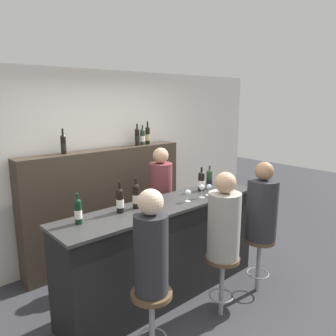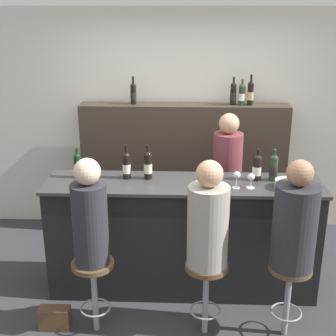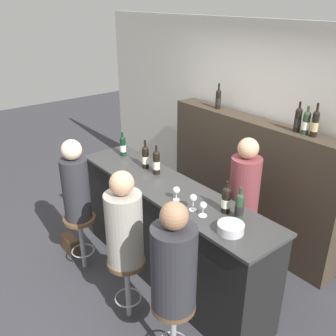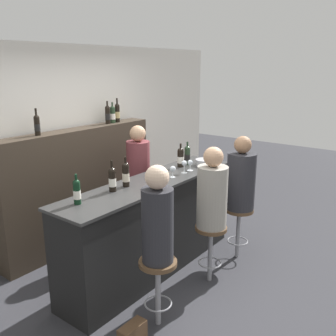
# 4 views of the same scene
# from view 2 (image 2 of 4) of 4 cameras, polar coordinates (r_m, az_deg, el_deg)

# --- Properties ---
(ground_plane) EXTENTS (16.00, 16.00, 0.00)m
(ground_plane) POSITION_cam_2_polar(r_m,az_deg,el_deg) (4.52, 1.68, -16.16)
(ground_plane) COLOR #333338
(wall_back) EXTENTS (6.40, 0.05, 2.60)m
(wall_back) POSITION_cam_2_polar(r_m,az_deg,el_deg) (5.56, 1.99, 5.65)
(wall_back) COLOR beige
(wall_back) RESTS_ON ground_plane
(bar_counter) EXTENTS (2.52, 0.58, 1.10)m
(bar_counter) POSITION_cam_2_polar(r_m,az_deg,el_deg) (4.46, 1.79, -8.35)
(bar_counter) COLOR black
(bar_counter) RESTS_ON ground_plane
(back_bar_cabinet) EXTENTS (2.35, 0.28, 1.56)m
(back_bar_cabinet) POSITION_cam_2_polar(r_m,az_deg,el_deg) (5.49, 1.91, -0.21)
(back_bar_cabinet) COLOR #382D23
(back_bar_cabinet) RESTS_ON ground_plane
(wine_bottle_counter_0) EXTENTS (0.07, 0.07, 0.29)m
(wine_bottle_counter_0) POSITION_cam_2_polar(r_m,az_deg,el_deg) (4.38, -10.95, 0.33)
(wine_bottle_counter_0) COLOR black
(wine_bottle_counter_0) RESTS_ON bar_counter
(wine_bottle_counter_1) EXTENTS (0.08, 0.08, 0.32)m
(wine_bottle_counter_1) POSITION_cam_2_polar(r_m,az_deg,el_deg) (4.30, -5.07, 0.35)
(wine_bottle_counter_1) COLOR black
(wine_bottle_counter_1) RESTS_ON bar_counter
(wine_bottle_counter_2) EXTENTS (0.08, 0.08, 0.32)m
(wine_bottle_counter_2) POSITION_cam_2_polar(r_m,az_deg,el_deg) (4.28, -2.45, 0.38)
(wine_bottle_counter_2) COLOR black
(wine_bottle_counter_2) RESTS_ON bar_counter
(wine_bottle_counter_3) EXTENTS (0.08, 0.08, 0.30)m
(wine_bottle_counter_3) POSITION_cam_2_polar(r_m,az_deg,el_deg) (4.32, 10.81, 0.09)
(wine_bottle_counter_3) COLOR black
(wine_bottle_counter_3) RESTS_ON bar_counter
(wine_bottle_counter_4) EXTENTS (0.08, 0.08, 0.30)m
(wine_bottle_counter_4) POSITION_cam_2_polar(r_m,az_deg,el_deg) (4.34, 12.75, 0.08)
(wine_bottle_counter_4) COLOR #233823
(wine_bottle_counter_4) RESTS_ON bar_counter
(wine_bottle_backbar_0) EXTENTS (0.07, 0.07, 0.31)m
(wine_bottle_backbar_0) POSITION_cam_2_polar(r_m,az_deg,el_deg) (5.29, -4.25, 9.08)
(wine_bottle_backbar_0) COLOR black
(wine_bottle_backbar_0) RESTS_ON back_bar_cabinet
(wine_bottle_backbar_1) EXTENTS (0.07, 0.07, 0.31)m
(wine_bottle_backbar_1) POSITION_cam_2_polar(r_m,az_deg,el_deg) (5.28, 7.96, 9.00)
(wine_bottle_backbar_1) COLOR black
(wine_bottle_backbar_1) RESTS_ON back_bar_cabinet
(wine_bottle_backbar_2) EXTENTS (0.07, 0.07, 0.29)m
(wine_bottle_backbar_2) POSITION_cam_2_polar(r_m,az_deg,el_deg) (5.29, 9.00, 8.88)
(wine_bottle_backbar_2) COLOR #233823
(wine_bottle_backbar_2) RESTS_ON back_bar_cabinet
(wine_bottle_backbar_3) EXTENTS (0.07, 0.07, 0.34)m
(wine_bottle_backbar_3) POSITION_cam_2_polar(r_m,az_deg,el_deg) (5.30, 10.02, 9.00)
(wine_bottle_backbar_3) COLOR black
(wine_bottle_backbar_3) RESTS_ON back_bar_cabinet
(wine_glass_0) EXTENTS (0.07, 0.07, 0.13)m
(wine_glass_0) POSITION_cam_2_polar(r_m,az_deg,el_deg) (4.10, 5.21, -1.12)
(wine_glass_0) COLOR silver
(wine_glass_0) RESTS_ON bar_counter
(wine_glass_1) EXTENTS (0.07, 0.07, 0.15)m
(wine_glass_1) POSITION_cam_2_polar(r_m,az_deg,el_deg) (4.11, 8.39, -0.97)
(wine_glass_1) COLOR silver
(wine_glass_1) RESTS_ON bar_counter
(wine_glass_2) EXTENTS (0.07, 0.07, 0.13)m
(wine_glass_2) POSITION_cam_2_polar(r_m,az_deg,el_deg) (4.13, 10.10, -1.20)
(wine_glass_2) COLOR silver
(wine_glass_2) RESTS_ON bar_counter
(metal_bowl) EXTENTS (0.22, 0.22, 0.08)m
(metal_bowl) POSITION_cam_2_polar(r_m,az_deg,el_deg) (4.21, 14.33, -1.93)
(metal_bowl) COLOR #B7B7BC
(metal_bowl) RESTS_ON bar_counter
(bar_stool_left) EXTENTS (0.35, 0.35, 0.65)m
(bar_stool_left) POSITION_cam_2_polar(r_m,az_deg,el_deg) (3.98, -9.06, -13.07)
(bar_stool_left) COLOR gray
(bar_stool_left) RESTS_ON ground_plane
(guest_seated_left) EXTENTS (0.28, 0.28, 0.88)m
(guest_seated_left) POSITION_cam_2_polar(r_m,az_deg,el_deg) (3.72, -9.51, -5.91)
(guest_seated_left) COLOR #28282D
(guest_seated_left) RESTS_ON bar_stool_left
(bar_stool_middle) EXTENTS (0.35, 0.35, 0.65)m
(bar_stool_middle) POSITION_cam_2_polar(r_m,az_deg,el_deg) (3.92, 4.68, -13.46)
(bar_stool_middle) COLOR gray
(bar_stool_middle) RESTS_ON ground_plane
(guest_seated_middle) EXTENTS (0.32, 0.32, 0.88)m
(guest_seated_middle) POSITION_cam_2_polar(r_m,az_deg,el_deg) (3.65, 4.91, -6.43)
(guest_seated_middle) COLOR gray
(guest_seated_middle) RESTS_ON bar_stool_middle
(bar_stool_right) EXTENTS (0.35, 0.35, 0.65)m
(bar_stool_right) POSITION_cam_2_polar(r_m,az_deg,el_deg) (4.01, 14.54, -13.28)
(bar_stool_right) COLOR gray
(bar_stool_right) RESTS_ON ground_plane
(guest_seated_right) EXTENTS (0.34, 0.34, 0.89)m
(guest_seated_right) POSITION_cam_2_polar(r_m,az_deg,el_deg) (3.75, 15.24, -6.39)
(guest_seated_right) COLOR #28282D
(guest_seated_right) RESTS_ON bar_stool_right
(bartender) EXTENTS (0.30, 0.30, 1.60)m
(bartender) POSITION_cam_2_polar(r_m,az_deg,el_deg) (4.94, 7.08, -3.06)
(bartender) COLOR brown
(bartender) RESTS_ON ground_plane
(handbag) EXTENTS (0.26, 0.12, 0.20)m
(handbag) POSITION_cam_2_polar(r_m,az_deg,el_deg) (4.29, -13.62, -17.34)
(handbag) COLOR #513823
(handbag) RESTS_ON ground_plane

